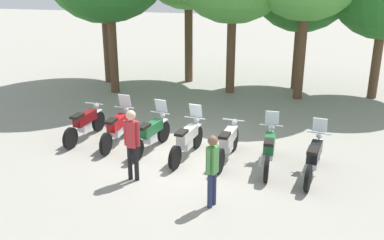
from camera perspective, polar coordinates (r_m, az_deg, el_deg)
The scene contains 10 objects.
ground_plane at distance 12.08m, azimuth -0.58°, elevation -4.79°, with size 80.00×80.00×0.00m, color gray.
motorcycle_0 at distance 13.50m, azimuth -13.90°, elevation -0.44°, with size 0.62×2.19×0.99m.
motorcycle_1 at distance 12.91m, azimuth -9.79°, elevation -0.99°, with size 0.62×2.19×1.37m.
motorcycle_2 at distance 12.32m, azimuth -5.41°, elevation -1.78°, with size 0.73×2.17×1.37m.
motorcycle_3 at distance 11.83m, azimuth -0.64°, elevation -2.60°, with size 0.68×2.18×1.37m.
motorcycle_4 at distance 11.69m, azimuth 4.74°, elevation -3.02°, with size 0.62×2.19×0.99m.
motorcycle_5 at distance 11.42m, azimuth 10.11°, elevation -3.76°, with size 0.62×2.19×1.37m.
motorcycle_6 at distance 11.16m, azimuth 15.76°, elevation -4.77°, with size 0.70×2.18×1.37m.
person_0 at distance 10.46m, azimuth -7.91°, elevation -2.55°, with size 0.40×0.24×1.80m.
person_1 at distance 9.27m, azimuth 2.69°, elevation -6.06°, with size 0.28×0.40×1.65m.
Camera 1 is at (2.81, -10.67, 4.92)m, focal length 40.51 mm.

